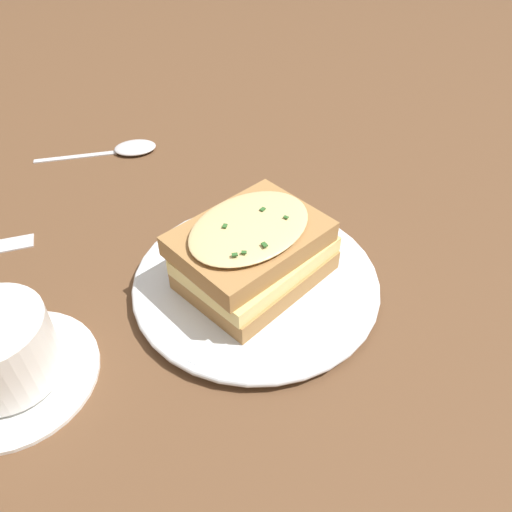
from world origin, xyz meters
The scene contains 5 objects.
ground_plane centered at (0.00, 0.00, 0.00)m, with size 2.40×2.40×0.00m, color brown.
dinner_plate centered at (0.02, 0.02, 0.01)m, with size 0.24×0.24×0.01m.
sandwich centered at (0.02, 0.02, 0.05)m, with size 0.17×0.16×0.07m.
teacup_with_saucer centered at (0.17, -0.15, 0.03)m, with size 0.15×0.14×0.07m.
spoon centered at (-0.19, -0.22, 0.00)m, with size 0.10×0.16×0.01m.
Camera 1 is at (0.35, 0.11, 0.36)m, focal length 35.00 mm.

